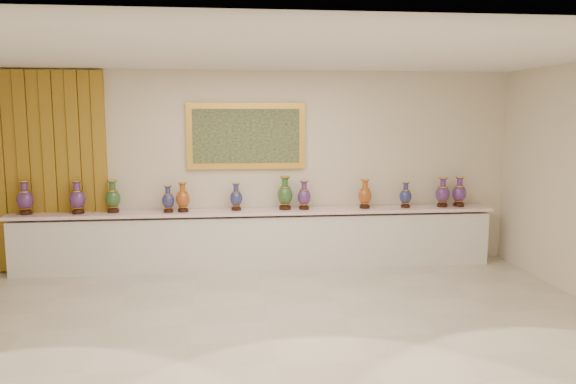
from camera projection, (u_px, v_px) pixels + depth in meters
name	position (u px, v px, depth m)	size (l,w,h in m)	color
ground	(268.00, 321.00, 6.40)	(8.00, 8.00, 0.00)	beige
room	(83.00, 166.00, 8.31)	(8.00, 8.00, 8.00)	beige
counter	(257.00, 240.00, 8.57)	(7.28, 0.48, 0.90)	white
vase_0	(25.00, 199.00, 8.10)	(0.30, 0.30, 0.49)	black
vase_1	(77.00, 199.00, 8.17)	(0.30, 0.30, 0.49)	black
vase_2	(113.00, 198.00, 8.27)	(0.23, 0.23, 0.48)	black
vase_3	(168.00, 200.00, 8.28)	(0.22, 0.22, 0.40)	black
vase_4	(183.00, 199.00, 8.32)	(0.24, 0.24, 0.44)	black
vase_5	(236.00, 198.00, 8.45)	(0.25, 0.25, 0.42)	black
vase_6	(285.00, 195.00, 8.51)	(0.31, 0.31, 0.51)	black
vase_7	(304.00, 196.00, 8.54)	(0.21, 0.21, 0.44)	black
vase_8	(365.00, 195.00, 8.63)	(0.23, 0.23, 0.45)	black
vase_9	(406.00, 196.00, 8.70)	(0.25, 0.25, 0.40)	black
vase_10	(443.00, 194.00, 8.77)	(0.22, 0.22, 0.46)	black
vase_11	(459.00, 193.00, 8.81)	(0.23, 0.23, 0.47)	black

